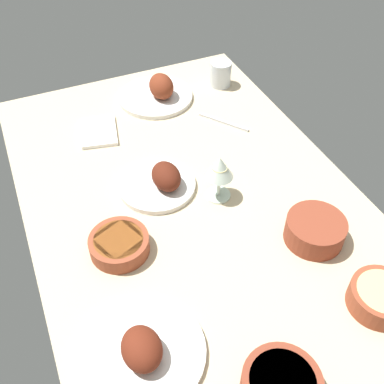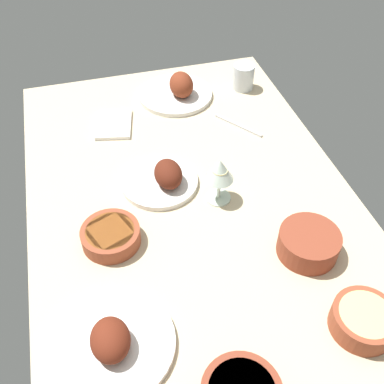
% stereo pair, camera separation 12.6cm
% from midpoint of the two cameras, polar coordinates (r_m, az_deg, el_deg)
% --- Properties ---
extents(dining_table, '(1.40, 0.90, 0.04)m').
position_cam_midpoint_polar(dining_table, '(1.28, 2.80, -1.40)').
color(dining_table, '#C6B28E').
rests_on(dining_table, ground).
extents(plate_far_side, '(0.26, 0.26, 0.10)m').
position_cam_midpoint_polar(plate_far_side, '(1.64, 0.43, 12.57)').
color(plate_far_side, silver).
rests_on(plate_far_side, dining_table).
extents(plate_center_main, '(0.22, 0.22, 0.08)m').
position_cam_midpoint_polar(plate_center_main, '(1.29, -0.87, 1.58)').
color(plate_center_main, silver).
rests_on(plate_center_main, dining_table).
extents(plate_near_viewer, '(0.26, 0.26, 0.08)m').
position_cam_midpoint_polar(plate_near_viewer, '(1.00, -6.23, -18.54)').
color(plate_near_viewer, silver).
rests_on(plate_near_viewer, dining_table).
extents(bowl_pasta, '(0.15, 0.15, 0.06)m').
position_cam_midpoint_polar(bowl_pasta, '(1.17, 17.51, -6.29)').
color(bowl_pasta, brown).
rests_on(bowl_pasta, dining_table).
extents(bowl_soup, '(0.15, 0.15, 0.05)m').
position_cam_midpoint_polar(bowl_soup, '(1.15, -7.15, -5.61)').
color(bowl_soup, brown).
rests_on(bowl_soup, dining_table).
extents(bowl_potatoes, '(0.14, 0.14, 0.06)m').
position_cam_midpoint_polar(bowl_potatoes, '(1.09, 24.03, -14.69)').
color(bowl_potatoes, brown).
rests_on(bowl_potatoes, dining_table).
extents(wine_glass, '(0.08, 0.08, 0.14)m').
position_cam_midpoint_polar(wine_glass, '(1.20, 6.51, 2.37)').
color(wine_glass, silver).
rests_on(wine_glass, dining_table).
extents(water_tumbler, '(0.08, 0.08, 0.09)m').
position_cam_midpoint_polar(water_tumbler, '(1.70, 8.67, 14.07)').
color(water_tumbler, silver).
rests_on(water_tumbler, dining_table).
extents(folded_napkin, '(0.17, 0.14, 0.01)m').
position_cam_midpoint_polar(folded_napkin, '(1.53, -7.49, 8.36)').
color(folded_napkin, white).
rests_on(folded_napkin, dining_table).
extents(fork_loose, '(0.15, 0.12, 0.01)m').
position_cam_midpoint_polar(fork_loose, '(1.53, 8.22, 8.21)').
color(fork_loose, silver).
rests_on(fork_loose, dining_table).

